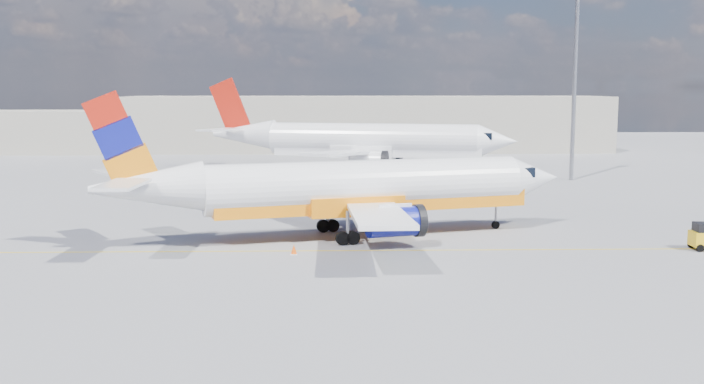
{
  "coord_description": "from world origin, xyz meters",
  "views": [
    {
      "loc": [
        -0.23,
        -41.43,
        9.42
      ],
      "look_at": [
        0.91,
        2.47,
        3.5
      ],
      "focal_mm": 40.0,
      "sensor_mm": 36.0,
      "label": 1
    }
  ],
  "objects": [
    {
      "name": "second_jet",
      "position": [
        3.23,
        44.09,
        3.48
      ],
      "size": [
        34.55,
        26.41,
        10.43
      ],
      "rotation": [
        0.0,
        0.0,
        -0.25
      ],
      "color": "white",
      "rests_on": "ground"
    },
    {
      "name": "main_jet",
      "position": [
        0.95,
        7.05,
        3.1
      ],
      "size": [
        30.73,
        23.43,
        9.29
      ],
      "rotation": [
        0.0,
        0.0,
        0.28
      ],
      "color": "white",
      "rests_on": "ground"
    },
    {
      "name": "terminal_annex",
      "position": [
        -45.0,
        72.0,
        3.0
      ],
      "size": [
        26.0,
        10.0,
        6.0
      ],
      "primitive_type": "cube",
      "color": "#AAA493",
      "rests_on": "ground"
    },
    {
      "name": "ground",
      "position": [
        0.0,
        0.0,
        0.0
      ],
      "size": [
        240.0,
        240.0,
        0.0
      ],
      "primitive_type": "plane",
      "color": "slate",
      "rests_on": "ground"
    },
    {
      "name": "terminal_main",
      "position": [
        5.0,
        75.0,
        4.0
      ],
      "size": [
        70.0,
        14.0,
        8.0
      ],
      "primitive_type": "cube",
      "color": "#AAA493",
      "rests_on": "ground"
    },
    {
      "name": "taxi_line",
      "position": [
        0.0,
        3.0,
        0.01
      ],
      "size": [
        70.0,
        0.15,
        0.01
      ],
      "primitive_type": "cube",
      "color": "gold",
      "rests_on": "ground"
    },
    {
      "name": "floodlight_mast",
      "position": [
        24.08,
        36.97,
        11.84
      ],
      "size": [
        1.44,
        1.44,
        19.76
      ],
      "color": "gray",
      "rests_on": "ground"
    },
    {
      "name": "traffic_cone",
      "position": [
        -2.39,
        2.08,
        0.27
      ],
      "size": [
        0.4,
        0.4,
        0.56
      ],
      "color": "white",
      "rests_on": "ground"
    }
  ]
}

